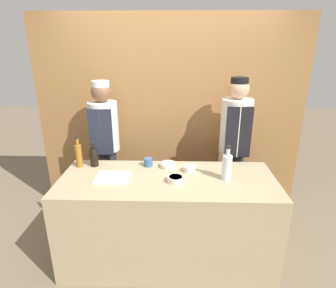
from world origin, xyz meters
The scene contains 13 objects.
ground_plane centered at (0.00, 0.00, 0.00)m, with size 14.00×14.00×0.00m, color #756651.
cabinet_wall centered at (0.00, 1.07, 1.20)m, with size 3.21×0.18×2.40m.
counter centered at (0.00, 0.00, 0.45)m, with size 2.00×0.80×0.89m.
sauce_bowl_orange centered at (0.21, 0.15, 0.93)m, with size 0.12×0.12×0.06m.
sauce_bowl_brown centered at (0.07, -0.06, 0.92)m, with size 0.15×0.15×0.05m.
sauce_bowl_yellow centered at (0.00, 0.25, 0.92)m, with size 0.16×0.16×0.05m.
cutting_board centered at (-0.51, -0.02, 0.90)m, with size 0.31×0.25×0.02m.
bottle_clear centered at (0.54, 0.00, 1.02)m, with size 0.09×0.09×0.32m.
bottle_amber centered at (-0.89, 0.24, 1.02)m, with size 0.07×0.07×0.32m.
bottle_soy centered at (-0.75, 0.26, 0.99)m, with size 0.08×0.08×0.26m.
cup_blue centered at (-0.20, 0.27, 0.94)m, with size 0.09×0.09×0.08m.
chef_left centered at (-0.74, 0.67, 0.94)m, with size 0.32×0.32×1.69m.
chef_right centered at (0.74, 0.67, 0.95)m, with size 0.34×0.34×1.73m.
Camera 1 is at (0.07, -2.33, 2.08)m, focal length 30.00 mm.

